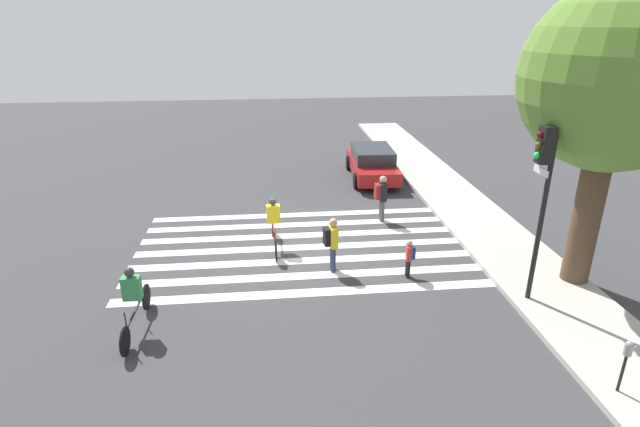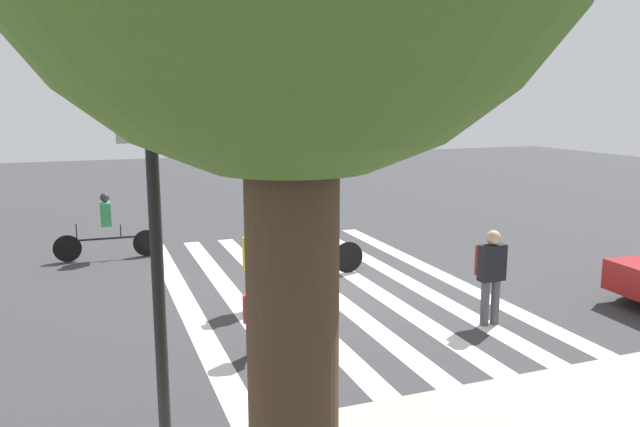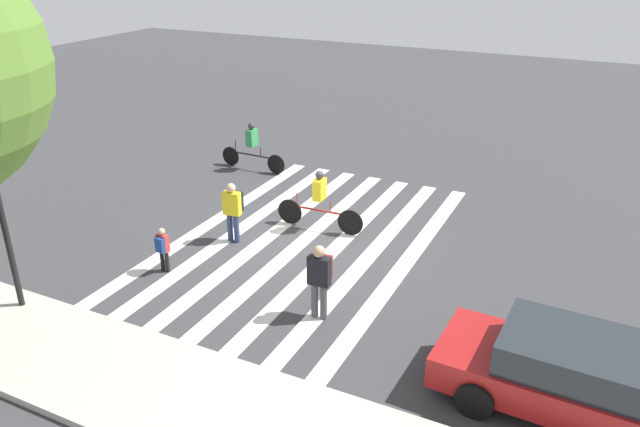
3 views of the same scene
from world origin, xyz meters
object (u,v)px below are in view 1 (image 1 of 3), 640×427
(pedestrian_adult_blue_shirt, at_px, (381,195))
(street_tree, at_px, (616,80))
(pedestrian_child_with_backpack, at_px, (332,241))
(car_parked_far_curb, at_px, (372,162))
(traffic_light, at_px, (543,178))
(cyclist_near_curb, at_px, (274,222))
(cyclist_far_lane, at_px, (133,297))
(pedestrian_adult_tall_backpack, at_px, (410,255))
(parking_meter, at_px, (627,356))

(pedestrian_adult_blue_shirt, bearing_deg, street_tree, 38.21)
(pedestrian_child_with_backpack, bearing_deg, car_parked_far_curb, 153.88)
(car_parked_far_curb, bearing_deg, pedestrian_child_with_backpack, -16.33)
(pedestrian_child_with_backpack, xyz_separation_m, pedestrian_adult_blue_shirt, (-3.48, 2.16, 0.03))
(traffic_light, xyz_separation_m, pedestrian_child_with_backpack, (-2.18, -4.54, -2.33))
(pedestrian_adult_blue_shirt, bearing_deg, car_parked_far_curb, 169.33)
(pedestrian_child_with_backpack, height_order, cyclist_near_curb, cyclist_near_curb)
(pedestrian_child_with_backpack, relative_size, cyclist_far_lane, 0.65)
(cyclist_far_lane, bearing_deg, cyclist_near_curb, 143.30)
(street_tree, xyz_separation_m, cyclist_far_lane, (1.00, -11.13, -4.45))
(street_tree, relative_size, cyclist_near_curb, 3.11)
(pedestrian_child_with_backpack, xyz_separation_m, pedestrian_adult_tall_backpack, (0.58, 2.06, -0.28))
(pedestrian_adult_blue_shirt, distance_m, car_parked_far_curb, 4.98)
(pedestrian_adult_tall_backpack, distance_m, car_parked_far_curb, 9.01)
(traffic_light, bearing_deg, pedestrian_adult_tall_backpack, -122.89)
(traffic_light, xyz_separation_m, pedestrian_adult_tall_backpack, (-1.61, -2.48, -2.62))
(parking_meter, height_order, street_tree, street_tree)
(traffic_light, xyz_separation_m, street_tree, (-0.80, 1.83, 2.05))
(traffic_light, bearing_deg, pedestrian_child_with_backpack, -115.65)
(parking_meter, relative_size, pedestrian_adult_blue_shirt, 0.76)
(pedestrian_adult_blue_shirt, xyz_separation_m, cyclist_far_lane, (5.86, -6.92, -0.09))
(traffic_light, xyz_separation_m, car_parked_far_curb, (-10.58, -1.69, -2.55))
(traffic_light, bearing_deg, parking_meter, 2.94)
(traffic_light, bearing_deg, pedestrian_adult_blue_shirt, -157.17)
(street_tree, height_order, cyclist_far_lane, street_tree)
(traffic_light, relative_size, cyclist_far_lane, 1.91)
(pedestrian_child_with_backpack, distance_m, pedestrian_adult_tall_backpack, 2.16)
(traffic_light, relative_size, car_parked_far_curb, 1.02)
(car_parked_far_curb, bearing_deg, street_tree, 22.19)
(street_tree, distance_m, pedestrian_adult_tall_backpack, 6.40)
(parking_meter, relative_size, car_parked_far_curb, 0.27)
(street_tree, relative_size, pedestrian_adult_tall_backpack, 6.90)
(cyclist_near_curb, height_order, car_parked_far_curb, cyclist_near_curb)
(parking_meter, bearing_deg, car_parked_far_curb, -172.39)
(traffic_light, height_order, cyclist_far_lane, traffic_light)
(pedestrian_adult_tall_backpack, bearing_deg, pedestrian_adult_blue_shirt, 6.54)
(car_parked_far_curb, bearing_deg, pedestrian_adult_blue_shirt, -5.57)
(traffic_light, bearing_deg, cyclist_near_curb, -121.97)
(pedestrian_adult_blue_shirt, relative_size, car_parked_far_curb, 0.36)
(traffic_light, relative_size, pedestrian_adult_tall_backpack, 4.24)
(parking_meter, xyz_separation_m, car_parked_far_curb, (-13.94, -1.86, -0.23))
(pedestrian_adult_blue_shirt, bearing_deg, traffic_light, 20.15)
(parking_meter, distance_m, car_parked_far_curb, 14.06)
(street_tree, bearing_deg, car_parked_far_curb, -160.23)
(pedestrian_adult_blue_shirt, bearing_deg, cyclist_near_curb, -66.43)
(traffic_light, distance_m, pedestrian_adult_tall_backpack, 3.95)
(traffic_light, distance_m, street_tree, 2.86)
(parking_meter, distance_m, pedestrian_child_with_backpack, 7.27)
(cyclist_near_curb, relative_size, car_parked_far_curb, 0.53)
(parking_meter, xyz_separation_m, street_tree, (-4.15, 1.65, 4.37))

